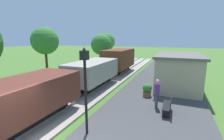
# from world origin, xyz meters

# --- Properties ---
(freight_train) EXTENTS (2.50, 19.40, 2.72)m
(freight_train) POSITION_xyz_m (-2.40, 8.65, 1.51)
(freight_train) COLOR brown
(freight_train) RESTS_ON rail_near
(station_hut) EXTENTS (3.50, 5.80, 2.78)m
(station_hut) POSITION_xyz_m (4.40, 10.41, 1.65)
(station_hut) COLOR tan
(station_hut) RESTS_ON platform_slab
(bench_near_hut) EXTENTS (0.42, 1.50, 0.91)m
(bench_near_hut) POSITION_xyz_m (3.97, 5.02, 0.72)
(bench_near_hut) COLOR black
(bench_near_hut) RESTS_ON platform_slab
(person_waiting) EXTENTS (0.33, 0.43, 1.71)m
(person_waiting) POSITION_xyz_m (3.28, 5.56, 1.18)
(person_waiting) COLOR #474C66
(person_waiting) RESTS_ON platform_slab
(potted_planter) EXTENTS (0.64, 0.64, 0.92)m
(potted_planter) POSITION_xyz_m (2.44, 7.24, 0.72)
(potted_planter) COLOR brown
(potted_planter) RESTS_ON platform_slab
(lamp_post_near) EXTENTS (0.28, 0.28, 3.70)m
(lamp_post_near) POSITION_xyz_m (0.84, 1.70, 2.80)
(lamp_post_near) COLOR black
(lamp_post_near) RESTS_ON platform_slab
(tree_trackside_far) EXTENTS (3.06, 3.06, 5.56)m
(tree_trackside_far) POSITION_xyz_m (-9.76, 10.33, 4.01)
(tree_trackside_far) COLOR #4C3823
(tree_trackside_far) RESTS_ON ground
(tree_field_left) EXTENTS (3.04, 3.04, 4.95)m
(tree_field_left) POSITION_xyz_m (-6.05, 17.30, 3.42)
(tree_field_left) COLOR #4C3823
(tree_field_left) RESTS_ON ground
(tree_field_distant) EXTENTS (3.39, 3.39, 5.38)m
(tree_field_distant) POSITION_xyz_m (-8.99, 25.68, 3.68)
(tree_field_distant) COLOR #4C3823
(tree_field_distant) RESTS_ON ground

